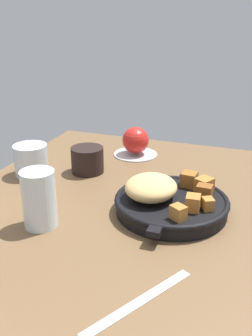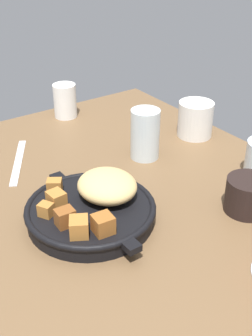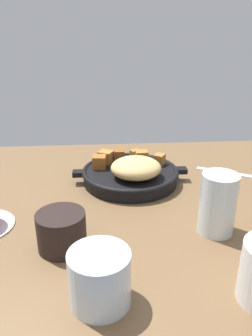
# 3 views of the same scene
# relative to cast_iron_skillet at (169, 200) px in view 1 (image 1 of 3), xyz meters

# --- Properties ---
(ground_plane) EXTENTS (0.96, 0.77, 0.02)m
(ground_plane) POSITION_rel_cast_iron_skillet_xyz_m (-0.03, 0.08, -0.04)
(ground_plane) COLOR brown
(cast_iron_skillet) EXTENTS (0.28, 0.23, 0.08)m
(cast_iron_skillet) POSITION_rel_cast_iron_skillet_xyz_m (0.00, 0.00, 0.00)
(cast_iron_skillet) COLOR black
(cast_iron_skillet) RESTS_ON ground_plane
(saucer_plate) EXTENTS (0.12, 0.12, 0.01)m
(saucer_plate) POSITION_rel_cast_iron_skillet_xyz_m (0.30, 0.17, -0.02)
(saucer_plate) COLOR #B7BABF
(saucer_plate) RESTS_ON ground_plane
(red_apple) EXTENTS (0.08, 0.08, 0.08)m
(red_apple) POSITION_rel_cast_iron_skillet_xyz_m (0.30, 0.17, 0.02)
(red_apple) COLOR red
(red_apple) RESTS_ON saucer_plate
(butter_knife) EXTENTS (0.19, 0.11, 0.00)m
(butter_knife) POSITION_rel_cast_iron_skillet_xyz_m (-0.28, -0.03, -0.03)
(butter_knife) COLOR silver
(butter_knife) RESTS_ON ground_plane
(water_glass_tall) EXTENTS (0.06, 0.06, 0.11)m
(water_glass_tall) POSITION_rel_cast_iron_skillet_xyz_m (-0.14, 0.22, 0.03)
(water_glass_tall) COLOR silver
(water_glass_tall) RESTS_ON ground_plane
(water_glass_short) EXTENTS (0.08, 0.08, 0.08)m
(water_glass_short) POSITION_rel_cast_iron_skillet_xyz_m (0.07, 0.37, 0.01)
(water_glass_short) COLOR silver
(water_glass_short) RESTS_ON ground_plane
(coffee_mug_dark) EXTENTS (0.08, 0.08, 0.07)m
(coffee_mug_dark) POSITION_rel_cast_iron_skillet_xyz_m (0.14, 0.25, 0.01)
(coffee_mug_dark) COLOR black
(coffee_mug_dark) RESTS_ON ground_plane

